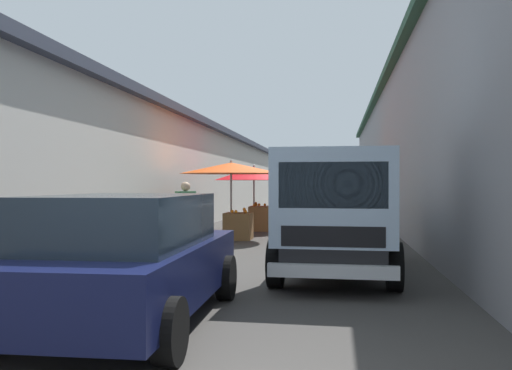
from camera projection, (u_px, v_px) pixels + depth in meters
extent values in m
plane|color=#3D3A38|center=(288.00, 234.00, 16.85)|extent=(90.00, 90.00, 0.00)
cube|color=beige|center=(111.00, 176.00, 20.08)|extent=(49.50, 7.00, 3.71)
cube|color=#383D4C|center=(111.00, 123.00, 20.08)|extent=(49.80, 7.50, 0.24)
cube|color=gray|center=(496.00, 152.00, 18.05)|extent=(49.50, 7.00, 5.27)
cube|color=#284C38|center=(496.00, 70.00, 18.04)|extent=(49.80, 7.50, 0.24)
cylinder|color=#9E9EA3|center=(254.00, 199.00, 17.80)|extent=(0.06, 0.06, 2.12)
cone|color=red|center=(254.00, 174.00, 17.80)|extent=(2.64, 2.64, 0.43)
sphere|color=#9E9EA3|center=(254.00, 166.00, 17.80)|extent=(0.07, 0.07, 0.07)
cube|color=olive|center=(261.00, 218.00, 17.89)|extent=(0.83, 0.76, 0.82)
sphere|color=orange|center=(265.00, 205.00, 18.05)|extent=(0.09, 0.09, 0.09)
sphere|color=orange|center=(254.00, 205.00, 17.68)|extent=(0.09, 0.09, 0.09)
sphere|color=orange|center=(256.00, 205.00, 18.02)|extent=(0.09, 0.09, 0.09)
sphere|color=orange|center=(259.00, 205.00, 18.08)|extent=(0.09, 0.09, 0.09)
sphere|color=orange|center=(256.00, 203.00, 17.83)|extent=(0.09, 0.09, 0.09)
cylinder|color=#9E9EA3|center=(343.00, 197.00, 20.19)|extent=(0.06, 0.06, 2.11)
cone|color=#D84C14|center=(343.00, 174.00, 20.19)|extent=(2.58, 2.58, 0.37)
sphere|color=#9E9EA3|center=(343.00, 168.00, 20.19)|extent=(0.07, 0.07, 0.07)
cube|color=olive|center=(336.00, 215.00, 20.38)|extent=(0.76, 0.72, 0.72)
sphere|color=orange|center=(343.00, 205.00, 20.39)|extent=(0.09, 0.09, 0.09)
sphere|color=orange|center=(336.00, 205.00, 20.27)|extent=(0.09, 0.09, 0.09)
sphere|color=orange|center=(338.00, 205.00, 20.29)|extent=(0.09, 0.09, 0.09)
sphere|color=orange|center=(330.00, 204.00, 20.63)|extent=(0.09, 0.09, 0.09)
sphere|color=orange|center=(340.00, 204.00, 20.62)|extent=(0.09, 0.09, 0.09)
sphere|color=orange|center=(342.00, 203.00, 20.61)|extent=(0.09, 0.09, 0.09)
cylinder|color=#9E9EA3|center=(231.00, 201.00, 15.04)|extent=(0.06, 0.06, 2.17)
cone|color=#D84C14|center=(231.00, 168.00, 15.04)|extent=(2.90, 2.90, 0.31)
sphere|color=#9E9EA3|center=(231.00, 161.00, 15.04)|extent=(0.07, 0.07, 0.07)
cube|color=brown|center=(238.00, 226.00, 15.07)|extent=(0.79, 0.75, 0.75)
sphere|color=orange|center=(232.00, 211.00, 14.95)|extent=(0.09, 0.09, 0.09)
sphere|color=orange|center=(246.00, 212.00, 14.85)|extent=(0.09, 0.09, 0.09)
sphere|color=orange|center=(245.00, 211.00, 15.04)|extent=(0.09, 0.09, 0.09)
sphere|color=orange|center=(236.00, 212.00, 14.87)|extent=(0.09, 0.09, 0.09)
sphere|color=orange|center=(244.00, 209.00, 15.13)|extent=(0.09, 0.09, 0.09)
cube|color=#0F1438|center=(130.00, 272.00, 6.05)|extent=(3.94, 1.80, 0.64)
cube|color=#19232D|center=(125.00, 220.00, 5.90)|extent=(2.37, 1.56, 0.56)
cube|color=black|center=(176.00, 266.00, 7.95)|extent=(0.14, 1.65, 0.20)
cube|color=silver|center=(139.00, 246.00, 8.04)|extent=(0.07, 0.24, 0.14)
cube|color=silver|center=(215.00, 248.00, 7.89)|extent=(0.07, 0.24, 0.14)
cylinder|color=black|center=(105.00, 275.00, 7.48)|extent=(0.60, 0.21, 0.60)
cylinder|color=black|center=(226.00, 278.00, 7.26)|extent=(0.60, 0.21, 0.60)
cylinder|color=black|center=(170.00, 331.00, 4.63)|extent=(0.60, 0.21, 0.60)
cube|color=black|center=(336.00, 244.00, 9.59)|extent=(4.83, 1.57, 0.36)
cube|color=#ADC6E0|center=(334.00, 197.00, 7.97)|extent=(1.57, 1.78, 1.40)
cube|color=#19232D|center=(333.00, 185.00, 7.25)|extent=(0.09, 1.47, 0.63)
cube|color=#19232D|center=(334.00, 185.00, 7.97)|extent=(1.08, 1.79, 0.45)
cube|color=black|center=(333.00, 236.00, 7.24)|extent=(0.09, 1.40, 0.28)
cube|color=silver|center=(332.00, 271.00, 7.16)|extent=(0.16, 1.75, 0.18)
cube|color=gray|center=(381.00, 217.00, 10.25)|extent=(3.16, 0.12, 0.50)
cube|color=gray|center=(295.00, 216.00, 10.53)|extent=(3.16, 0.12, 0.50)
cube|color=gray|center=(339.00, 213.00, 11.92)|extent=(0.09, 1.65, 0.50)
cylinder|color=black|center=(394.00, 267.00, 7.83)|extent=(0.72, 0.23, 0.72)
cylinder|color=black|center=(276.00, 264.00, 8.13)|extent=(0.72, 0.23, 0.72)
cylinder|color=black|center=(381.00, 243.00, 10.86)|extent=(0.72, 0.23, 0.72)
cylinder|color=black|center=(295.00, 242.00, 11.15)|extent=(0.72, 0.23, 0.72)
cylinder|color=#665B4C|center=(183.00, 234.00, 12.45)|extent=(0.14, 0.14, 0.80)
cylinder|color=#665B4C|center=(188.00, 234.00, 12.57)|extent=(0.14, 0.14, 0.80)
cube|color=#4C8C59|center=(186.00, 204.00, 12.51)|extent=(0.50, 0.41, 0.60)
sphere|color=tan|center=(186.00, 187.00, 12.51)|extent=(0.22, 0.22, 0.22)
cylinder|color=#4C8C59|center=(177.00, 203.00, 12.29)|extent=(0.08, 0.08, 0.54)
cylinder|color=#4C8C59|center=(194.00, 202.00, 12.73)|extent=(0.08, 0.08, 0.54)
cylinder|color=#232328|center=(383.00, 232.00, 12.92)|extent=(0.14, 0.14, 0.79)
cylinder|color=#232328|center=(376.00, 232.00, 12.99)|extent=(0.14, 0.14, 0.79)
cube|color=#D8C666|center=(379.00, 204.00, 12.95)|extent=(0.32, 0.50, 0.59)
sphere|color=#A57A5B|center=(379.00, 187.00, 12.95)|extent=(0.22, 0.22, 0.22)
cylinder|color=#D8C666|center=(391.00, 203.00, 12.83)|extent=(0.08, 0.08, 0.53)
cylinder|color=#D8C666|center=(368.00, 202.00, 13.07)|extent=(0.08, 0.08, 0.53)
cylinder|color=#1E8C3F|center=(309.00, 224.00, 15.18)|extent=(0.30, 0.30, 0.03)
cylinder|color=#1E8C3F|center=(310.00, 231.00, 15.29)|extent=(0.04, 0.04, 0.42)
cylinder|color=#1E8C3F|center=(305.00, 232.00, 15.20)|extent=(0.04, 0.04, 0.42)
cylinder|color=#1E8C3F|center=(309.00, 232.00, 15.07)|extent=(0.04, 0.04, 0.42)
cylinder|color=#1E8C3F|center=(313.00, 232.00, 15.16)|extent=(0.04, 0.04, 0.42)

